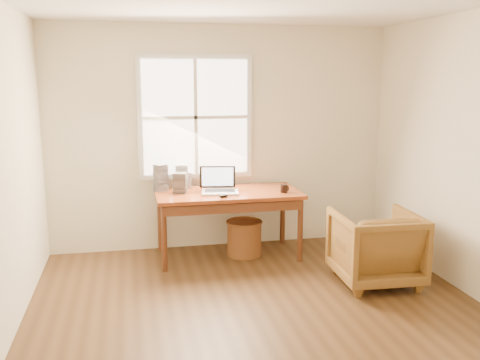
% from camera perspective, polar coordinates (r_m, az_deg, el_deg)
% --- Properties ---
extents(room_shell, '(4.04, 4.54, 2.64)m').
position_cam_1_polar(room_shell, '(4.27, 2.40, 1.62)').
color(room_shell, '#4F341B').
rests_on(room_shell, ground).
extents(desk, '(1.60, 0.80, 0.04)m').
position_cam_1_polar(desk, '(5.96, -1.29, -1.44)').
color(desk, brown).
rests_on(desk, room_shell).
extents(armchair, '(0.80, 0.83, 0.72)m').
position_cam_1_polar(armchair, '(5.46, 14.27, -6.95)').
color(armchair, brown).
rests_on(armchair, room_shell).
extents(wicker_stool, '(0.43, 0.43, 0.39)m').
position_cam_1_polar(wicker_stool, '(6.13, 0.45, -6.25)').
color(wicker_stool, brown).
rests_on(wicker_stool, room_shell).
extents(laptop, '(0.43, 0.45, 0.28)m').
position_cam_1_polar(laptop, '(5.84, -2.14, -0.09)').
color(laptop, '#B7BABE').
rests_on(laptop, desk).
extents(mouse, '(0.12, 0.09, 0.03)m').
position_cam_1_polar(mouse, '(5.67, -1.77, -1.70)').
color(mouse, black).
rests_on(mouse, desk).
extents(coffee_mug, '(0.08, 0.08, 0.09)m').
position_cam_1_polar(coffee_mug, '(5.92, 4.70, -0.91)').
color(coffee_mug, black).
rests_on(coffee_mug, desk).
extents(cd_stack_a, '(0.14, 0.12, 0.27)m').
position_cam_1_polar(cd_stack_a, '(6.17, -6.25, 0.38)').
color(cd_stack_a, silver).
rests_on(cd_stack_a, desk).
extents(cd_stack_b, '(0.17, 0.16, 0.22)m').
position_cam_1_polar(cd_stack_b, '(5.92, -6.39, -0.32)').
color(cd_stack_b, '#252529').
rests_on(cd_stack_b, desk).
extents(cd_stack_c, '(0.17, 0.16, 0.30)m').
position_cam_1_polar(cd_stack_c, '(6.03, -8.43, 0.24)').
color(cd_stack_c, '#8F8F9B').
rests_on(cd_stack_c, desk).
extents(cd_stack_d, '(0.16, 0.14, 0.19)m').
position_cam_1_polar(cd_stack_d, '(6.16, -6.02, 0.04)').
color(cd_stack_d, silver).
rests_on(cd_stack_d, desk).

